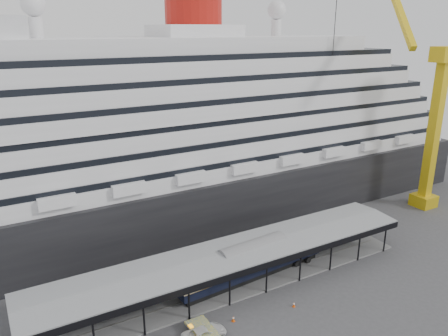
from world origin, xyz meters
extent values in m
plane|color=#3C3C3F|center=(0.00, 0.00, 0.00)|extent=(200.00, 200.00, 0.00)
cube|color=black|center=(0.00, 32.00, 5.00)|extent=(130.00, 30.00, 10.00)
cylinder|color=#AE150E|center=(8.00, 32.00, 37.40)|extent=(10.00, 10.00, 9.00)
sphere|color=silver|center=(-18.00, 32.00, 37.70)|extent=(3.60, 3.60, 3.60)
sphere|color=silver|center=(26.00, 32.00, 37.70)|extent=(3.60, 3.60, 3.60)
cube|color=slate|center=(0.00, 5.00, 0.12)|extent=(56.00, 8.00, 0.24)
cube|color=slate|center=(0.00, 4.28, 0.28)|extent=(54.00, 0.08, 0.10)
cube|color=slate|center=(0.00, 5.72, 0.28)|extent=(54.00, 0.08, 0.10)
cube|color=black|center=(0.00, 0.50, 4.45)|extent=(56.00, 0.18, 0.90)
cube|color=black|center=(0.00, 9.50, 4.45)|extent=(56.00, 0.18, 0.90)
cube|color=slate|center=(0.00, 5.00, 5.18)|extent=(56.00, 9.00, 0.24)
cube|color=gold|center=(48.00, 10.00, 1.20)|extent=(4.00, 4.00, 2.40)
cube|color=gold|center=(48.00, 10.00, 15.40)|extent=(1.80, 1.80, 26.00)
cube|color=gold|center=(48.00, 10.00, 29.80)|extent=(5.00, 3.20, 2.80)
cylinder|color=black|center=(30.26, 20.24, 23.60)|extent=(0.12, 0.12, 47.21)
imported|color=silver|center=(-8.69, -3.15, 0.74)|extent=(5.33, 2.49, 1.48)
cube|color=black|center=(3.29, 5.00, 0.62)|extent=(22.90, 4.16, 0.76)
cube|color=black|center=(3.29, 5.00, 1.60)|extent=(24.02, 4.66, 1.19)
cube|color=beige|center=(3.29, 5.00, 2.90)|extent=(24.02, 4.70, 1.41)
cube|color=black|center=(3.29, 5.00, 3.82)|extent=(24.02, 4.66, 0.43)
cube|color=#EB3D0D|center=(-7.87, -2.65, 0.02)|extent=(0.46, 0.46, 0.03)
cone|color=#EB3D0D|center=(-7.87, -2.65, 0.40)|extent=(0.39, 0.39, 0.76)
cylinder|color=white|center=(-7.87, -2.65, 0.48)|extent=(0.24, 0.24, 0.15)
cube|color=#DA510C|center=(-4.15, -2.12, 0.02)|extent=(0.50, 0.50, 0.03)
cone|color=#DA510C|center=(-4.15, -2.12, 0.40)|extent=(0.42, 0.42, 0.75)
cylinder|color=white|center=(-4.15, -2.12, 0.47)|extent=(0.24, 0.24, 0.15)
cube|color=#D94C0C|center=(4.14, -3.51, 0.01)|extent=(0.47, 0.47, 0.03)
cone|color=#D94C0C|center=(4.14, -3.51, 0.38)|extent=(0.39, 0.39, 0.71)
cylinder|color=white|center=(4.14, -3.51, 0.44)|extent=(0.23, 0.23, 0.14)
camera|label=1|loc=(-27.75, -40.74, 34.29)|focal=35.00mm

